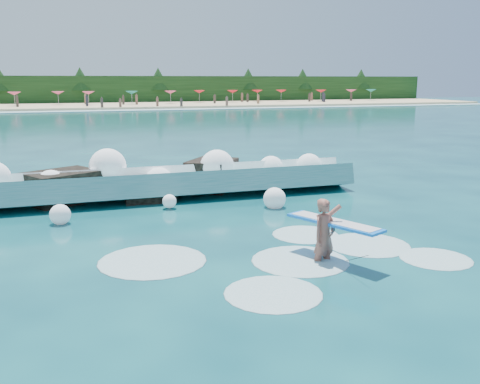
{
  "coord_description": "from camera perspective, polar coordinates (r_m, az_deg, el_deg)",
  "views": [
    {
      "loc": [
        -3.24,
        -11.99,
        4.31
      ],
      "look_at": [
        1.5,
        2.0,
        1.2
      ],
      "focal_mm": 40.0,
      "sensor_mm": 36.0,
      "label": 1
    }
  ],
  "objects": [
    {
      "name": "ground",
      "position": [
        13.15,
        -3.42,
        -7.27
      ],
      "size": [
        200.0,
        200.0,
        0.0
      ],
      "primitive_type": "plane",
      "color": "#083643",
      "rests_on": "ground"
    },
    {
      "name": "beach",
      "position": [
        90.15,
        -16.85,
        8.77
      ],
      "size": [
        140.0,
        20.0,
        0.4
      ],
      "primitive_type": "cube",
      "color": "tan",
      "rests_on": "ground"
    },
    {
      "name": "wet_band",
      "position": [
        79.18,
        -16.53,
        8.31
      ],
      "size": [
        140.0,
        5.0,
        0.08
      ],
      "primitive_type": "cube",
      "color": "silver",
      "rests_on": "ground"
    },
    {
      "name": "treeline",
      "position": [
        100.06,
        -17.15,
        10.33
      ],
      "size": [
        140.0,
        4.0,
        5.0
      ],
      "primitive_type": "cube",
      "color": "black",
      "rests_on": "ground"
    },
    {
      "name": "breaking_wave",
      "position": [
        20.11,
        -10.68,
        0.74
      ],
      "size": [
        16.45,
        2.63,
        1.42
      ],
      "color": "teal",
      "rests_on": "ground"
    },
    {
      "name": "rock_cluster",
      "position": [
        20.39,
        -11.04,
        0.73
      ],
      "size": [
        8.42,
        3.22,
        1.39
      ],
      "color": "black",
      "rests_on": "ground"
    },
    {
      "name": "surfer_with_board",
      "position": [
        13.03,
        9.22,
        -4.41
      ],
      "size": [
        1.56,
        2.99,
        1.87
      ],
      "color": "#995547",
      "rests_on": "ground"
    },
    {
      "name": "wave_spray",
      "position": [
        20.07,
        -10.1,
        1.83
      ],
      "size": [
        14.55,
        4.71,
        1.9
      ],
      "color": "white",
      "rests_on": "ground"
    },
    {
      "name": "surf_foam",
      "position": [
        13.3,
        4.3,
        -7.06
      ],
      "size": [
        8.83,
        5.66,
        0.13
      ],
      "color": "silver",
      "rests_on": "ground"
    },
    {
      "name": "beach_umbrellas",
      "position": [
        91.98,
        -17.09,
        10.08
      ],
      "size": [
        112.84,
        6.55,
        0.5
      ],
      "color": "#E34272",
      "rests_on": "ground"
    },
    {
      "name": "beachgoers",
      "position": [
        85.4,
        -15.97,
        9.26
      ],
      "size": [
        106.92,
        11.14,
        1.93
      ],
      "color": "#3F332D",
      "rests_on": "ground"
    }
  ]
}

